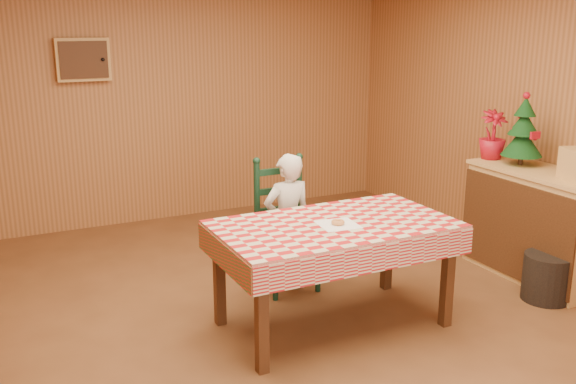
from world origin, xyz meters
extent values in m
plane|color=brown|center=(0.00, 0.00, 0.00)|extent=(6.00, 6.00, 0.00)
cube|color=#A56A3B|center=(0.00, 3.00, 1.30)|extent=(5.00, 0.10, 2.60)
cube|color=#A56A3B|center=(2.50, 0.00, 1.30)|extent=(0.10, 6.00, 2.60)
cube|color=tan|center=(-0.90, 2.94, 1.75)|extent=(0.52, 0.08, 0.42)
cube|color=#482713|center=(-0.90, 2.90, 1.75)|extent=(0.46, 0.02, 0.36)
sphere|color=black|center=(-0.72, 2.88, 1.75)|extent=(0.04, 0.04, 0.04)
cube|color=#482713|center=(0.22, -0.08, 0.72)|extent=(1.60, 0.90, 0.06)
cube|color=#482713|center=(-0.50, -0.45, 0.34)|extent=(0.07, 0.07, 0.69)
cube|color=#482713|center=(0.94, -0.45, 0.34)|extent=(0.07, 0.07, 0.69)
cube|color=#482713|center=(-0.50, 0.29, 0.34)|extent=(0.07, 0.07, 0.69)
cube|color=#482713|center=(0.94, 0.29, 0.34)|extent=(0.07, 0.07, 0.69)
cube|color=#AE1718|center=(0.22, -0.08, 0.76)|extent=(1.64, 0.94, 0.02)
cube|color=#AE1718|center=(0.22, -0.55, 0.66)|extent=(1.64, 0.02, 0.18)
cube|color=#AE1718|center=(0.22, 0.39, 0.66)|extent=(1.64, 0.02, 0.18)
cube|color=#2B5C2A|center=(-0.60, -0.08, 0.66)|extent=(0.02, 0.94, 0.18)
cube|color=#2B5C2A|center=(1.04, -0.08, 0.66)|extent=(0.02, 0.94, 0.18)
cube|color=black|center=(0.22, 0.65, 0.43)|extent=(0.44, 0.40, 0.04)
cylinder|color=black|center=(0.03, 0.48, 0.21)|extent=(0.04, 0.04, 0.41)
cylinder|color=black|center=(0.41, 0.48, 0.21)|extent=(0.04, 0.04, 0.41)
cylinder|color=black|center=(0.03, 0.82, 0.21)|extent=(0.04, 0.04, 0.41)
cylinder|color=black|center=(0.41, 0.82, 0.21)|extent=(0.04, 0.04, 0.41)
cylinder|color=black|center=(0.03, 0.82, 0.75)|extent=(0.05, 0.05, 0.60)
sphere|color=black|center=(0.03, 0.82, 1.05)|extent=(0.06, 0.06, 0.06)
cylinder|color=black|center=(0.41, 0.82, 0.75)|extent=(0.05, 0.05, 0.60)
sphere|color=black|center=(0.41, 0.82, 1.05)|extent=(0.06, 0.06, 0.06)
cube|color=black|center=(0.22, 0.82, 0.63)|extent=(0.38, 0.03, 0.05)
cube|color=black|center=(0.22, 0.82, 0.79)|extent=(0.38, 0.03, 0.05)
cube|color=black|center=(0.22, 0.82, 0.95)|extent=(0.38, 0.03, 0.05)
imported|color=silver|center=(0.22, 0.65, 0.56)|extent=(0.41, 0.27, 1.12)
cube|color=white|center=(0.22, -0.13, 0.77)|extent=(0.29, 0.29, 0.00)
torus|color=#D48B4C|center=(0.22, -0.13, 0.79)|extent=(0.10, 0.10, 0.03)
cube|color=tan|center=(2.22, -0.06, 0.45)|extent=(0.50, 1.20, 0.90)
cube|color=tan|center=(2.22, -0.06, 0.92)|extent=(0.54, 1.24, 0.03)
cube|color=#482713|center=(1.96, -0.06, 0.45)|extent=(0.02, 1.20, 0.80)
cylinder|color=#482713|center=(2.22, 0.19, 0.97)|extent=(0.04, 0.04, 0.08)
cone|color=#0B3412|center=(2.22, 0.19, 1.13)|extent=(0.34, 0.34, 0.24)
cone|color=#0B3412|center=(2.22, 0.19, 1.29)|extent=(0.26, 0.26, 0.20)
cone|color=#0B3412|center=(2.22, 0.19, 1.43)|extent=(0.18, 0.18, 0.16)
sphere|color=#A70F1F|center=(2.22, 0.19, 1.52)|extent=(0.06, 0.06, 0.06)
cube|color=#A70F1F|center=(2.20, 0.04, 1.21)|extent=(0.10, 0.02, 0.06)
sphere|color=#A70F1F|center=(2.30, 0.13, 1.16)|extent=(0.04, 0.04, 0.04)
sphere|color=#A70F1F|center=(2.15, 0.24, 1.23)|extent=(0.04, 0.04, 0.04)
sphere|color=#A70F1F|center=(2.26, 0.28, 1.33)|extent=(0.04, 0.04, 0.04)
imported|color=#A70F1F|center=(2.17, 0.49, 1.15)|extent=(0.29, 0.29, 0.44)
cylinder|color=black|center=(1.94, -0.45, 0.19)|extent=(0.44, 0.44, 0.37)
camera|label=1|loc=(-1.94, -3.73, 2.13)|focal=40.00mm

